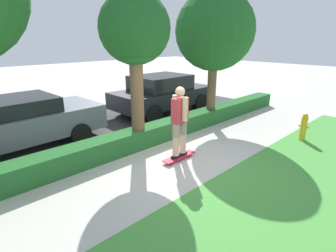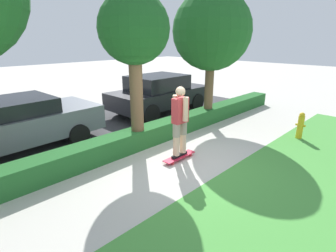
{
  "view_description": "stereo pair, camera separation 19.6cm",
  "coord_description": "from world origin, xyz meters",
  "px_view_note": "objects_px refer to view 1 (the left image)",
  "views": [
    {
      "loc": [
        -4.44,
        -4.04,
        2.96
      ],
      "look_at": [
        0.01,
        0.6,
        0.82
      ],
      "focal_mm": 28.0,
      "sensor_mm": 36.0,
      "label": 1
    },
    {
      "loc": [
        -4.58,
        -3.91,
        2.96
      ],
      "look_at": [
        0.01,
        0.6,
        0.82
      ],
      "focal_mm": 28.0,
      "sensor_mm": 36.0,
      "label": 2
    }
  ],
  "objects_px": {
    "tree_mid": "(135,33)",
    "parked_car_middle": "(162,93)",
    "skateboard": "(179,157)",
    "fire_hydrant": "(304,127)",
    "skater_person": "(180,121)",
    "parked_car_front": "(13,123)",
    "tree_far": "(215,31)"
  },
  "relations": [
    {
      "from": "skateboard",
      "to": "skater_person",
      "type": "relative_size",
      "value": 0.56
    },
    {
      "from": "skateboard",
      "to": "tree_far",
      "type": "relative_size",
      "value": 0.22
    },
    {
      "from": "skater_person",
      "to": "fire_hydrant",
      "type": "bearing_deg",
      "value": -23.83
    },
    {
      "from": "skateboard",
      "to": "parked_car_middle",
      "type": "relative_size",
      "value": 0.23
    },
    {
      "from": "tree_far",
      "to": "parked_car_front",
      "type": "bearing_deg",
      "value": 158.75
    },
    {
      "from": "skater_person",
      "to": "tree_mid",
      "type": "distance_m",
      "value": 2.48
    },
    {
      "from": "skater_person",
      "to": "tree_far",
      "type": "xyz_separation_m",
      "value": [
        3.1,
        1.4,
        2.14
      ]
    },
    {
      "from": "fire_hydrant",
      "to": "skateboard",
      "type": "bearing_deg",
      "value": 156.17
    },
    {
      "from": "skateboard",
      "to": "parked_car_middle",
      "type": "bearing_deg",
      "value": 52.77
    },
    {
      "from": "fire_hydrant",
      "to": "parked_car_front",
      "type": "bearing_deg",
      "value": 140.73
    },
    {
      "from": "skater_person",
      "to": "parked_car_front",
      "type": "relative_size",
      "value": 0.38
    },
    {
      "from": "skater_person",
      "to": "parked_car_middle",
      "type": "xyz_separation_m",
      "value": [
        2.77,
        3.64,
        -0.22
      ]
    },
    {
      "from": "tree_mid",
      "to": "tree_far",
      "type": "relative_size",
      "value": 0.9
    },
    {
      "from": "skater_person",
      "to": "tree_far",
      "type": "height_order",
      "value": "tree_far"
    },
    {
      "from": "skateboard",
      "to": "parked_car_front",
      "type": "distance_m",
      "value": 4.68
    },
    {
      "from": "skater_person",
      "to": "parked_car_front",
      "type": "height_order",
      "value": "skater_person"
    },
    {
      "from": "tree_mid",
      "to": "parked_car_front",
      "type": "xyz_separation_m",
      "value": [
        -2.53,
        2.34,
        -2.35
      ]
    },
    {
      "from": "tree_far",
      "to": "parked_car_middle",
      "type": "height_order",
      "value": "tree_far"
    },
    {
      "from": "parked_car_front",
      "to": "skater_person",
      "type": "bearing_deg",
      "value": -55.02
    },
    {
      "from": "tree_mid",
      "to": "parked_car_middle",
      "type": "height_order",
      "value": "tree_mid"
    },
    {
      "from": "tree_far",
      "to": "skateboard",
      "type": "bearing_deg",
      "value": -155.78
    },
    {
      "from": "skateboard",
      "to": "parked_car_front",
      "type": "xyz_separation_m",
      "value": [
        -2.79,
        3.69,
        0.69
      ]
    },
    {
      "from": "skater_person",
      "to": "parked_car_front",
      "type": "distance_m",
      "value": 4.63
    },
    {
      "from": "tree_mid",
      "to": "parked_car_middle",
      "type": "distance_m",
      "value": 4.43
    },
    {
      "from": "parked_car_middle",
      "to": "fire_hydrant",
      "type": "xyz_separation_m",
      "value": [
        0.97,
        -5.3,
        -0.41
      ]
    },
    {
      "from": "skateboard",
      "to": "fire_hydrant",
      "type": "relative_size",
      "value": 1.2
    },
    {
      "from": "tree_mid",
      "to": "parked_car_middle",
      "type": "relative_size",
      "value": 0.96
    },
    {
      "from": "tree_mid",
      "to": "parked_car_front",
      "type": "relative_size",
      "value": 0.86
    },
    {
      "from": "skateboard",
      "to": "parked_car_front",
      "type": "height_order",
      "value": "parked_car_front"
    },
    {
      "from": "tree_mid",
      "to": "parked_car_middle",
      "type": "xyz_separation_m",
      "value": [
        3.02,
        2.29,
        -2.28
      ]
    },
    {
      "from": "tree_far",
      "to": "parked_car_front",
      "type": "height_order",
      "value": "tree_far"
    },
    {
      "from": "parked_car_front",
      "to": "tree_far",
      "type": "bearing_deg",
      "value": -23.39
    }
  ]
}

